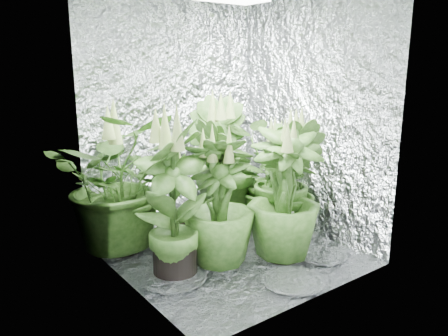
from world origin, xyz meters
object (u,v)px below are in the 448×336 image
plant_d (219,202)px  plant_e (272,178)px  plant_h (284,195)px  circulation_fan (265,208)px  plant_a (118,182)px  plant_f (173,202)px  plant_c (220,165)px  plant_g (288,182)px  plant_b (173,194)px

plant_d → plant_e: (0.73, 0.25, 0.00)m
plant_d → plant_h: 0.47m
plant_d → circulation_fan: bearing=24.9°
plant_a → plant_e: plant_a is taller
plant_e → plant_f: bearing=-167.1°
plant_e → circulation_fan: 0.30m
plant_c → plant_f: (-0.77, -0.55, -0.03)m
plant_e → plant_g: plant_g is taller
plant_e → plant_c: bearing=135.9°
plant_c → circulation_fan: size_ratio=2.94×
plant_a → plant_b: bearing=-32.4°
plant_g → plant_c: bearing=115.0°
plant_c → plant_f: 0.95m
plant_a → plant_g: bearing=-29.1°
plant_g → plant_h: plant_g is taller
plant_b → plant_g: (0.79, -0.41, 0.06)m
plant_a → circulation_fan: plant_a is taller
plant_b → plant_d: plant_d is taller
plant_c → plant_g: bearing=-65.0°
plant_b → plant_a: bearing=147.6°
plant_c → plant_e: bearing=-44.1°
plant_b → circulation_fan: (0.85, -0.08, -0.26)m
plant_c → plant_h: size_ratio=1.15×
circulation_fan → plant_d: bearing=-151.6°
plant_e → plant_g: (-0.06, -0.24, 0.03)m
plant_e → plant_h: plant_h is taller
plant_c → plant_e: size_ratio=1.21×
plant_c → circulation_fan: plant_c is taller
plant_c → plant_e: 0.45m
plant_b → plant_e: (0.84, -0.17, 0.03)m
plant_e → plant_f: size_ratio=0.86×
plant_d → plant_f: 0.36m
plant_d → plant_h: bearing=-23.4°
plant_c → plant_d: (-0.42, -0.56, -0.10)m
plant_d → plant_g: plant_g is taller
plant_b → plant_g: bearing=-27.5°
plant_h → circulation_fan: plant_h is taller
plant_e → plant_h: (-0.30, -0.44, 0.02)m
circulation_fan → plant_c: bearing=149.8°
plant_b → plant_d: 0.44m
plant_e → plant_f: plant_f is taller
plant_b → plant_h: plant_h is taller
plant_c → plant_d: plant_c is taller
plant_d → plant_h: plant_h is taller
plant_c → circulation_fan: (0.32, -0.21, -0.39)m
plant_a → plant_b: 0.42m
plant_a → plant_b: plant_a is taller
plant_g → plant_h: size_ratio=1.04×
plant_g → plant_h: 0.31m
plant_e → plant_h: 0.53m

